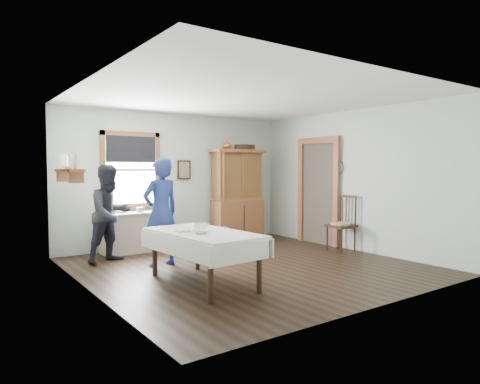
{
  "coord_description": "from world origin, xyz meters",
  "views": [
    {
      "loc": [
        -4.05,
        -5.51,
        1.58
      ],
      "look_at": [
        0.05,
        0.3,
        1.19
      ],
      "focal_mm": 32.0,
      "sensor_mm": 36.0,
      "label": 1
    }
  ],
  "objects_px": {
    "wicker_basket": "(223,240)",
    "woman_blue": "(161,216)",
    "figure_dark": "(110,217)",
    "spindle_chair": "(341,223)",
    "pail": "(222,238)",
    "dining_table": "(203,258)",
    "work_counter": "(136,232)",
    "china_hutch": "(237,195)"
  },
  "relations": [
    {
      "from": "wicker_basket",
      "to": "woman_blue",
      "type": "height_order",
      "value": "woman_blue"
    },
    {
      "from": "spindle_chair",
      "to": "figure_dark",
      "type": "xyz_separation_m",
      "value": [
        -3.92,
        1.59,
        0.23
      ]
    },
    {
      "from": "spindle_chair",
      "to": "woman_blue",
      "type": "distance_m",
      "value": 3.46
    },
    {
      "from": "dining_table",
      "to": "pail",
      "type": "bearing_deg",
      "value": 52.08
    },
    {
      "from": "china_hutch",
      "to": "pail",
      "type": "bearing_deg",
      "value": -145.61
    },
    {
      "from": "pail",
      "to": "woman_blue",
      "type": "height_order",
      "value": "woman_blue"
    },
    {
      "from": "dining_table",
      "to": "figure_dark",
      "type": "height_order",
      "value": "figure_dark"
    },
    {
      "from": "dining_table",
      "to": "spindle_chair",
      "type": "relative_size",
      "value": 1.68
    },
    {
      "from": "spindle_chair",
      "to": "figure_dark",
      "type": "height_order",
      "value": "figure_dark"
    },
    {
      "from": "wicker_basket",
      "to": "woman_blue",
      "type": "bearing_deg",
      "value": -149.85
    },
    {
      "from": "dining_table",
      "to": "figure_dark",
      "type": "distance_m",
      "value": 2.21
    },
    {
      "from": "dining_table",
      "to": "pail",
      "type": "relative_size",
      "value": 5.41
    },
    {
      "from": "spindle_chair",
      "to": "wicker_basket",
      "type": "relative_size",
      "value": 3.5
    },
    {
      "from": "work_counter",
      "to": "woman_blue",
      "type": "bearing_deg",
      "value": -97.4
    },
    {
      "from": "china_hutch",
      "to": "woman_blue",
      "type": "bearing_deg",
      "value": -146.49
    },
    {
      "from": "pail",
      "to": "figure_dark",
      "type": "distance_m",
      "value": 2.43
    },
    {
      "from": "wicker_basket",
      "to": "figure_dark",
      "type": "xyz_separation_m",
      "value": [
        -2.46,
        -0.32,
        0.67
      ]
    },
    {
      "from": "china_hutch",
      "to": "wicker_basket",
      "type": "bearing_deg",
      "value": -152.29
    },
    {
      "from": "dining_table",
      "to": "figure_dark",
      "type": "relative_size",
      "value": 1.18
    },
    {
      "from": "work_counter",
      "to": "spindle_chair",
      "type": "relative_size",
      "value": 1.23
    },
    {
      "from": "china_hutch",
      "to": "pail",
      "type": "height_order",
      "value": "china_hutch"
    },
    {
      "from": "china_hutch",
      "to": "pail",
      "type": "relative_size",
      "value": 5.97
    },
    {
      "from": "spindle_chair",
      "to": "pail",
      "type": "bearing_deg",
      "value": 134.18
    },
    {
      "from": "wicker_basket",
      "to": "work_counter",
      "type": "bearing_deg",
      "value": 171.32
    },
    {
      "from": "wicker_basket",
      "to": "woman_blue",
      "type": "distance_m",
      "value": 2.31
    },
    {
      "from": "china_hutch",
      "to": "figure_dark",
      "type": "xyz_separation_m",
      "value": [
        -2.99,
        -0.55,
        -0.23
      ]
    },
    {
      "from": "work_counter",
      "to": "wicker_basket",
      "type": "height_order",
      "value": "work_counter"
    },
    {
      "from": "china_hutch",
      "to": "figure_dark",
      "type": "relative_size",
      "value": 1.3
    },
    {
      "from": "woman_blue",
      "to": "figure_dark",
      "type": "height_order",
      "value": "woman_blue"
    },
    {
      "from": "pail",
      "to": "work_counter",
      "type": "bearing_deg",
      "value": 166.09
    },
    {
      "from": "dining_table",
      "to": "spindle_chair",
      "type": "distance_m",
      "value": 3.39
    },
    {
      "from": "work_counter",
      "to": "figure_dark",
      "type": "distance_m",
      "value": 0.99
    },
    {
      "from": "work_counter",
      "to": "spindle_chair",
      "type": "height_order",
      "value": "spindle_chair"
    },
    {
      "from": "dining_table",
      "to": "woman_blue",
      "type": "bearing_deg",
      "value": 90.45
    },
    {
      "from": "woman_blue",
      "to": "figure_dark",
      "type": "distance_m",
      "value": 0.96
    },
    {
      "from": "work_counter",
      "to": "dining_table",
      "type": "bearing_deg",
      "value": -94.65
    },
    {
      "from": "dining_table",
      "to": "work_counter",
      "type": "bearing_deg",
      "value": 87.56
    },
    {
      "from": "dining_table",
      "to": "wicker_basket",
      "type": "xyz_separation_m",
      "value": [
        1.89,
        2.42,
        -0.27
      ]
    },
    {
      "from": "spindle_chair",
      "to": "woman_blue",
      "type": "height_order",
      "value": "woman_blue"
    },
    {
      "from": "dining_table",
      "to": "spindle_chair",
      "type": "bearing_deg",
      "value": 8.68
    },
    {
      "from": "dining_table",
      "to": "pail",
      "type": "height_order",
      "value": "dining_table"
    },
    {
      "from": "pail",
      "to": "wicker_basket",
      "type": "height_order",
      "value": "pail"
    }
  ]
}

